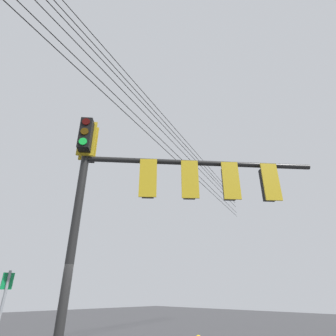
{
  "coord_description": "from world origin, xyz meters",
  "views": [
    {
      "loc": [
        5.67,
        -3.03,
        1.93
      ],
      "look_at": [
        1.2,
        1.46,
        4.94
      ],
      "focal_mm": 28.2,
      "sensor_mm": 36.0,
      "label": 1
    }
  ],
  "objects": [
    {
      "name": "overhead_wire_span",
      "position": [
        -0.67,
        1.2,
        8.53
      ],
      "size": [
        9.98,
        30.77,
        2.11
      ],
      "color": "black"
    },
    {
      "name": "signal_mast_assembly",
      "position": [
        0.95,
        1.15,
        4.47
      ],
      "size": [
        4.48,
        5.15,
        6.19
      ],
      "color": "black",
      "rests_on": "ground"
    },
    {
      "name": "route_sign_primary",
      "position": [
        -2.34,
        -0.75,
        1.46
      ],
      "size": [
        0.1,
        0.27,
        2.45
      ],
      "color": "slate",
      "rests_on": "ground"
    },
    {
      "name": "route_sign_secondary",
      "position": [
        -3.92,
        1.6,
        1.47
      ],
      "size": [
        0.26,
        0.14,
        2.45
      ],
      "color": "slate",
      "rests_on": "ground"
    }
  ]
}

